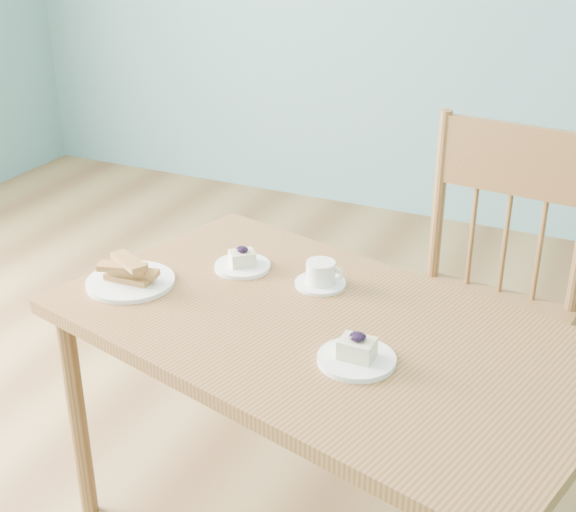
% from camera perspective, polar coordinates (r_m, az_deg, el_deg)
% --- Properties ---
extents(room, '(5.01, 5.01, 2.71)m').
position_cam_1_polar(room, '(1.56, -8.30, 16.06)').
color(room, olive).
rests_on(room, ground).
extents(dining_table, '(1.39, 1.00, 0.67)m').
position_cam_1_polar(dining_table, '(1.86, 2.65, -6.73)').
color(dining_table, '#9A653A').
rests_on(dining_table, ground).
extents(dining_chair, '(0.50, 0.48, 1.01)m').
position_cam_1_polar(dining_chair, '(2.30, 13.67, -3.44)').
color(dining_chair, '#9A653A').
rests_on(dining_chair, ground).
extents(cheesecake_plate_near, '(0.17, 0.17, 0.07)m').
position_cam_1_polar(cheesecake_plate_near, '(1.70, 4.91, -7.01)').
color(cheesecake_plate_near, white).
rests_on(cheesecake_plate_near, dining_table).
extents(cheesecake_plate_far, '(0.15, 0.15, 0.06)m').
position_cam_1_polar(cheesecake_plate_far, '(2.08, -3.27, -0.48)').
color(cheesecake_plate_far, white).
rests_on(cheesecake_plate_far, dining_table).
extents(coffee_cup, '(0.13, 0.13, 0.06)m').
position_cam_1_polar(coffee_cup, '(1.99, 2.36, -1.39)').
color(coffee_cup, white).
rests_on(coffee_cup, dining_table).
extents(biscotti_plate, '(0.22, 0.22, 0.07)m').
position_cam_1_polar(biscotti_plate, '(2.04, -11.17, -1.42)').
color(biscotti_plate, white).
rests_on(biscotti_plate, dining_table).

